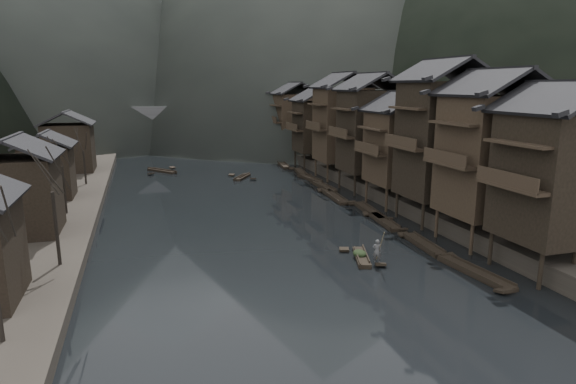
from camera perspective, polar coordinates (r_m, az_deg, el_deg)
name	(u,v)px	position (r m, az deg, el deg)	size (l,w,h in m)	color
water	(288,259)	(37.93, 0.04, -7.90)	(300.00, 300.00, 0.00)	black
right_bank	(412,157)	(87.68, 14.43, 4.05)	(40.00, 200.00, 1.80)	#2D2823
stilt_houses	(379,121)	(59.79, 10.76, 8.24)	(9.00, 67.60, 16.00)	black
left_houses	(40,161)	(55.54, -27.33, 3.29)	(8.10, 53.20, 8.73)	black
bare_trees	(56,175)	(41.83, -25.82, 1.86)	(3.73, 43.61, 7.45)	black
moored_sampans	(342,197)	(57.55, 6.44, -0.64)	(3.23, 56.63, 0.47)	black
midriver_boats	(196,173)	(74.37, -10.86, 2.21)	(14.95, 14.07, 0.45)	black
stone_bridge	(191,124)	(106.80, -11.47, 7.92)	(40.00, 6.00, 9.00)	#4C4C4F
hero_sampan	(362,257)	(38.19, 8.71, -7.58)	(2.22, 4.63, 0.43)	black
cargo_heap	(360,249)	(38.15, 8.52, -6.75)	(1.02, 1.33, 0.61)	black
boatman	(377,248)	(36.73, 10.52, -6.57)	(0.67, 0.44, 1.84)	#505153
bamboo_pole	(381,214)	(36.05, 10.97, -2.54)	(0.06, 0.06, 4.46)	#8C7A51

